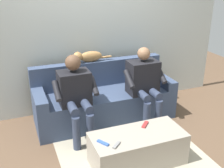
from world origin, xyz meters
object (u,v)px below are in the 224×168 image
Objects in this scene: coffee_table at (137,148)px; person_left_seated at (144,81)px; remote_blue at (103,143)px; remote_gray at (116,145)px; couch at (104,100)px; remote_red at (145,124)px; person_right_seated at (76,92)px; cat_on_backrest at (87,56)px.

coffee_table is 1.06m from person_left_seated.
remote_blue is at bearing 4.28° from coffee_table.
person_left_seated is 1.26m from remote_gray.
remote_gray is (-0.12, 0.09, 0.00)m from remote_blue.
person_left_seated is 8.50× the size of remote_gray.
person_left_seated is (-0.49, 0.31, 0.35)m from couch.
remote_red is (-0.59, -0.17, 0.00)m from remote_blue.
couch is 0.68m from person_right_seated.
cat_on_backrest is at bearing -56.58° from couch.
remote_gray reaches higher than coffee_table.
couch is 0.68m from person_left_seated.
person_right_seated reaches higher than remote_blue.
person_right_seated is 0.97m from remote_red.
cat_on_backrest reaches higher than remote_blue.
person_right_seated is 0.99m from remote_gray.
person_left_seated reaches higher than cat_on_backrest.
coffee_table is at bearing 121.12° from person_right_seated.
remote_blue is at bearing 79.35° from cat_on_backrest.
coffee_table is 0.47m from remote_blue.
person_right_seated reaches higher than cat_on_backrest.
couch is 15.38× the size of remote_gray.
remote_red is at bearing 63.93° from person_left_seated.
person_left_seated is at bearing -120.99° from coffee_table.
person_left_seated is at bearing 147.57° from couch.
person_right_seated is 0.71m from cat_on_backrest.
remote_blue reaches higher than coffee_table.
person_right_seated is (0.49, -0.82, 0.45)m from coffee_table.
couch is at bearing -146.12° from remote_gray.
person_left_seated reaches higher than person_right_seated.
couch is at bearing 53.52° from remote_red.
person_left_seated reaches higher than remote_blue.
couch is 0.69m from cat_on_backrest.
remote_blue is at bearing 94.42° from person_right_seated.
couch is at bearing -147.22° from person_right_seated.
remote_blue is at bearing 42.82° from person_left_seated.
cat_on_backrest is (0.66, -0.56, 0.28)m from person_left_seated.
remote_gray is 0.90× the size of remote_red.
person_right_seated is at bearing -121.19° from remote_gray.
coffee_table is 7.30× the size of remote_red.
remote_red reaches higher than remote_blue.
coffee_table is (0.00, 1.14, -0.10)m from couch.
coffee_table is 1.57m from cat_on_backrest.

